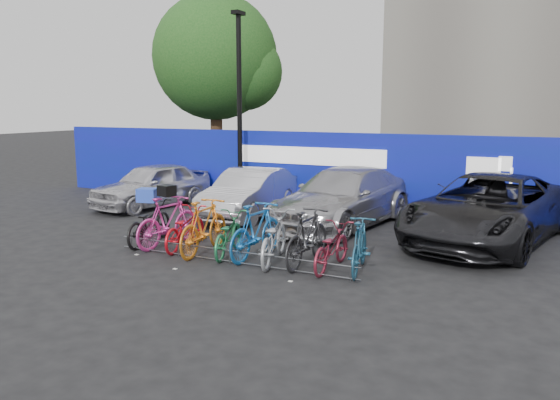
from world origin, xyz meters
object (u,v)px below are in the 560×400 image
Objects in this scene: car_2 at (343,197)px; bike_2 at (185,228)px; car_1 at (249,193)px; bike_0 at (149,223)px; bike_7 at (307,237)px; lamppost at (239,104)px; bike_1 at (168,221)px; bike_5 at (256,231)px; car_0 at (152,185)px; bike_6 at (273,238)px; bike_4 at (228,234)px; bike_8 at (331,247)px; tree at (220,60)px; bike_rack at (230,256)px; bike_3 at (204,227)px; car_3 at (488,209)px; bike_9 at (360,246)px.

bike_2 is at bearing -111.68° from car_2.
car_1 is 2.21× the size of bike_0.
lamppost is at bearing -47.30° from bike_7.
bike_1 is 2.32m from bike_5.
bike_7 is (3.50, -0.02, -0.00)m from bike_1.
car_0 reaches higher than bike_6.
bike_1 is (3.56, -3.87, -0.12)m from car_0.
bike_8 is at bearing 166.05° from bike_4.
tree is 11.80m from bike_0.
car_1 reaches higher than bike_0.
bike_rack is at bearing 15.81° from bike_8.
bike_3 is (-1.78, -4.07, -0.16)m from car_2.
tree is at bearing 111.59° from car_0.
lamppost is 5.00m from car_2.
tree reaches higher than bike_8.
lamppost is 6.94m from bike_5.
car_2 is 2.63× the size of bike_3.
bike_6 is at bearing -122.71° from car_3.
bike_8 is (1.25, 0.05, -0.07)m from bike_6.
tree reaches higher than bike_1.
bike_3 is 1.01× the size of bike_5.
car_2 is at bearing -20.14° from lamppost.
bike_7 is at bearing -5.17° from bike_8.
bike_0 is 5.16m from bike_9.
bike_6 is at bearing 169.97° from bike_2.
bike_0 is at bearing -121.52° from car_2.
tree is 1.47× the size of car_2.
bike_7 is at bearing 175.12° from bike_6.
bike_9 reaches higher than bike_0.
bike_5 is (2.32, 0.01, 0.01)m from bike_1.
bike_6 is (1.67, 0.05, -0.08)m from bike_3.
bike_8 is at bearing 176.08° from bike_7.
lamppost is at bearing -67.52° from bike_6.
car_1 reaches higher than bike_6.
bike_6 is (-3.83, -3.74, -0.28)m from car_3.
lamppost is 8.36m from bike_9.
bike_3 is at bearing 12.68° from bike_5.
bike_0 is (-0.58, -3.83, -0.19)m from car_1.
bike_9 is at bearing -173.02° from bike_8.
bike_9 is at bearing 13.29° from bike_rack.
bike_4 is 0.68m from bike_5.
bike_7 is (3.47, -3.85, -0.11)m from car_1.
bike_rack is at bearing 151.47° from bike_2.
car_3 is 2.98× the size of bike_7.
bike_6 is at bearing 168.60° from bike_0.
tree is 3.98× the size of bike_1.
bike_3 is at bearing 164.66° from bike_0.
tree is at bearing -76.67° from bike_0.
bike_0 is at bearing -9.90° from bike_3.
bike_9 is at bearing -43.61° from car_1.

